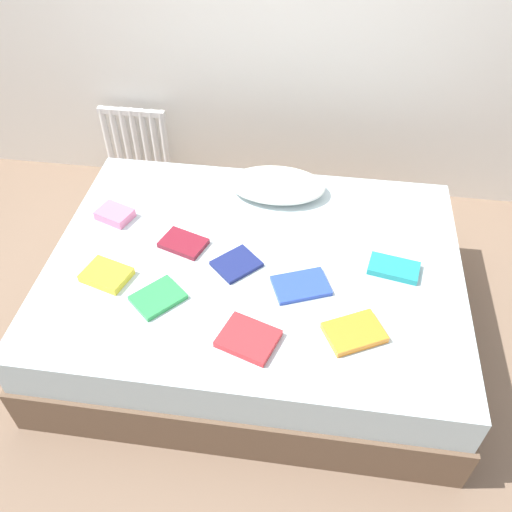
{
  "coord_description": "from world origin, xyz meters",
  "views": [
    {
      "loc": [
        0.26,
        -1.82,
        2.34
      ],
      "look_at": [
        0.0,
        0.05,
        0.48
      ],
      "focal_mm": 38.19,
      "sensor_mm": 36.0,
      "label": 1
    }
  ],
  "objects_px": {
    "textbook_blue": "(301,286)",
    "textbook_yellow": "(107,275)",
    "bed": "(255,295)",
    "textbook_green": "(158,297)",
    "textbook_maroon": "(183,243)",
    "textbook_red": "(248,339)",
    "textbook_pink": "(115,214)",
    "textbook_teal": "(394,268)",
    "radiator": "(136,141)",
    "textbook_navy": "(236,264)",
    "textbook_orange": "(354,333)",
    "pillow": "(277,185)"
  },
  "relations": [
    {
      "from": "textbook_orange",
      "to": "textbook_navy",
      "type": "distance_m",
      "value": 0.65
    },
    {
      "from": "bed",
      "to": "radiator",
      "type": "relative_size",
      "value": 4.26
    },
    {
      "from": "pillow",
      "to": "textbook_teal",
      "type": "xyz_separation_m",
      "value": [
        0.61,
        -0.51,
        -0.04
      ]
    },
    {
      "from": "textbook_pink",
      "to": "textbook_teal",
      "type": "relative_size",
      "value": 0.75
    },
    {
      "from": "textbook_green",
      "to": "textbook_maroon",
      "type": "xyz_separation_m",
      "value": [
        0.03,
        0.36,
        0.0
      ]
    },
    {
      "from": "textbook_yellow",
      "to": "textbook_blue",
      "type": "bearing_deg",
      "value": 21.22
    },
    {
      "from": "textbook_blue",
      "to": "textbook_navy",
      "type": "xyz_separation_m",
      "value": [
        -0.31,
        0.1,
        -0.0
      ]
    },
    {
      "from": "textbook_maroon",
      "to": "textbook_red",
      "type": "height_order",
      "value": "textbook_red"
    },
    {
      "from": "textbook_yellow",
      "to": "textbook_maroon",
      "type": "xyz_separation_m",
      "value": [
        0.3,
        0.26,
        -0.01
      ]
    },
    {
      "from": "textbook_green",
      "to": "textbook_orange",
      "type": "bearing_deg",
      "value": -53.44
    },
    {
      "from": "textbook_pink",
      "to": "textbook_green",
      "type": "height_order",
      "value": "textbook_pink"
    },
    {
      "from": "textbook_orange",
      "to": "textbook_maroon",
      "type": "distance_m",
      "value": 0.94
    },
    {
      "from": "textbook_pink",
      "to": "textbook_orange",
      "type": "relative_size",
      "value": 0.74
    },
    {
      "from": "bed",
      "to": "textbook_green",
      "type": "distance_m",
      "value": 0.56
    },
    {
      "from": "textbook_yellow",
      "to": "textbook_green",
      "type": "xyz_separation_m",
      "value": [
        0.27,
        -0.1,
        -0.01
      ]
    },
    {
      "from": "textbook_yellow",
      "to": "radiator",
      "type": "bearing_deg",
      "value": 119.93
    },
    {
      "from": "radiator",
      "to": "textbook_teal",
      "type": "height_order",
      "value": "radiator"
    },
    {
      "from": "pillow",
      "to": "textbook_yellow",
      "type": "height_order",
      "value": "pillow"
    },
    {
      "from": "textbook_yellow",
      "to": "textbook_maroon",
      "type": "distance_m",
      "value": 0.4
    },
    {
      "from": "textbook_red",
      "to": "bed",
      "type": "bearing_deg",
      "value": 113.9
    },
    {
      "from": "textbook_blue",
      "to": "textbook_yellow",
      "type": "relative_size",
      "value": 1.2
    },
    {
      "from": "radiator",
      "to": "textbook_navy",
      "type": "relative_size",
      "value": 2.37
    },
    {
      "from": "radiator",
      "to": "textbook_blue",
      "type": "height_order",
      "value": "radiator"
    },
    {
      "from": "textbook_green",
      "to": "textbook_pink",
      "type": "bearing_deg",
      "value": 77.36
    },
    {
      "from": "textbook_yellow",
      "to": "textbook_navy",
      "type": "distance_m",
      "value": 0.6
    },
    {
      "from": "textbook_pink",
      "to": "textbook_maroon",
      "type": "height_order",
      "value": "textbook_pink"
    },
    {
      "from": "radiator",
      "to": "textbook_green",
      "type": "xyz_separation_m",
      "value": [
        0.59,
        -1.5,
        0.19
      ]
    },
    {
      "from": "textbook_orange",
      "to": "radiator",
      "type": "bearing_deg",
      "value": 105.16
    },
    {
      "from": "textbook_pink",
      "to": "textbook_navy",
      "type": "height_order",
      "value": "textbook_pink"
    },
    {
      "from": "textbook_blue",
      "to": "textbook_yellow",
      "type": "height_order",
      "value": "textbook_yellow"
    },
    {
      "from": "textbook_maroon",
      "to": "textbook_orange",
      "type": "bearing_deg",
      "value": -8.35
    },
    {
      "from": "textbook_blue",
      "to": "textbook_red",
      "type": "bearing_deg",
      "value": -142.25
    },
    {
      "from": "textbook_teal",
      "to": "textbook_red",
      "type": "height_order",
      "value": "same"
    },
    {
      "from": "textbook_navy",
      "to": "textbook_green",
      "type": "bearing_deg",
      "value": 173.86
    },
    {
      "from": "textbook_navy",
      "to": "textbook_red",
      "type": "distance_m",
      "value": 0.44
    },
    {
      "from": "textbook_pink",
      "to": "textbook_teal",
      "type": "bearing_deg",
      "value": 13.05
    },
    {
      "from": "radiator",
      "to": "pillow",
      "type": "height_order",
      "value": "pillow"
    },
    {
      "from": "pillow",
      "to": "textbook_navy",
      "type": "distance_m",
      "value": 0.6
    },
    {
      "from": "textbook_navy",
      "to": "bed",
      "type": "bearing_deg",
      "value": -15.72
    },
    {
      "from": "radiator",
      "to": "textbook_orange",
      "type": "xyz_separation_m",
      "value": [
        1.46,
        -1.58,
        0.2
      ]
    },
    {
      "from": "pillow",
      "to": "radiator",
      "type": "bearing_deg",
      "value": 147.01
    },
    {
      "from": "radiator",
      "to": "textbook_red",
      "type": "relative_size",
      "value": 2.04
    },
    {
      "from": "bed",
      "to": "textbook_orange",
      "type": "relative_size",
      "value": 8.51
    },
    {
      "from": "textbook_pink",
      "to": "textbook_blue",
      "type": "height_order",
      "value": "textbook_pink"
    },
    {
      "from": "textbook_navy",
      "to": "textbook_maroon",
      "type": "height_order",
      "value": "textbook_maroon"
    },
    {
      "from": "bed",
      "to": "textbook_red",
      "type": "distance_m",
      "value": 0.55
    },
    {
      "from": "textbook_pink",
      "to": "textbook_yellow",
      "type": "xyz_separation_m",
      "value": [
        0.1,
        -0.42,
        -0.0
      ]
    },
    {
      "from": "textbook_orange",
      "to": "textbook_maroon",
      "type": "xyz_separation_m",
      "value": [
        -0.84,
        0.44,
        -0.0
      ]
    },
    {
      "from": "radiator",
      "to": "textbook_green",
      "type": "relative_size",
      "value": 2.22
    },
    {
      "from": "pillow",
      "to": "textbook_pink",
      "type": "relative_size",
      "value": 3.03
    }
  ]
}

